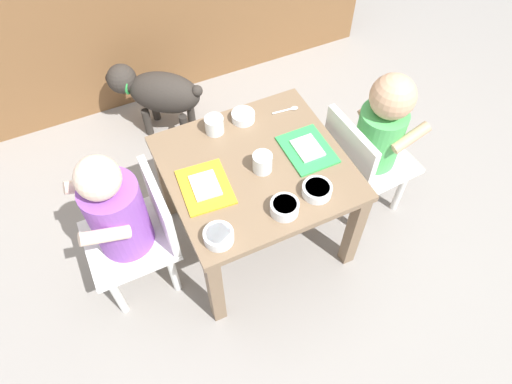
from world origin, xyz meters
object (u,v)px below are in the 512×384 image
(food_tray_left, at_px, (205,187))
(water_cup_right, at_px, (214,126))
(veggie_bowl_near, at_px, (243,116))
(cereal_bowl_right_side, at_px, (219,236))
(spoon_by_left_tray, at_px, (288,110))
(food_tray_right, at_px, (307,149))
(cereal_bowl_left_side, at_px, (317,190))
(dog, at_px, (157,91))
(veggie_bowl_far, at_px, (285,207))
(seated_child_left, at_px, (121,215))
(dining_table, at_px, (256,178))
(water_cup_left, at_px, (262,163))
(seated_child_right, at_px, (378,133))

(food_tray_left, distance_m, water_cup_right, 0.25)
(veggie_bowl_near, height_order, cereal_bowl_right_side, cereal_bowl_right_side)
(cereal_bowl_right_side, bearing_deg, spoon_by_left_tray, 42.26)
(food_tray_right, distance_m, cereal_bowl_left_side, 0.18)
(dog, bearing_deg, veggie_bowl_far, -81.29)
(food_tray_right, xyz_separation_m, veggie_bowl_far, (-0.18, -0.19, 0.02))
(dog, bearing_deg, water_cup_right, -81.44)
(food_tray_left, bearing_deg, cereal_bowl_left_side, -28.89)
(water_cup_right, xyz_separation_m, cereal_bowl_left_side, (0.19, -0.39, -0.01))
(seated_child_left, distance_m, spoon_by_left_tray, 0.69)
(veggie_bowl_near, xyz_separation_m, veggie_bowl_far, (-0.05, -0.41, 0.00))
(cereal_bowl_right_side, bearing_deg, cereal_bowl_left_side, 4.11)
(dining_table, xyz_separation_m, cereal_bowl_right_side, (-0.22, -0.21, 0.09))
(spoon_by_left_tray, bearing_deg, veggie_bowl_far, -119.10)
(food_tray_right, distance_m, water_cup_left, 0.17)
(food_tray_right, relative_size, cereal_bowl_left_side, 2.02)
(water_cup_left, distance_m, cereal_bowl_right_side, 0.30)
(seated_child_right, xyz_separation_m, water_cup_right, (-0.52, 0.24, 0.04))
(dining_table, xyz_separation_m, seated_child_right, (0.46, -0.04, 0.05))
(water_cup_right, bearing_deg, cereal_bowl_right_side, -110.75)
(dining_table, bearing_deg, food_tray_right, -4.67)
(seated_child_left, relative_size, water_cup_right, 10.09)
(food_tray_right, height_order, cereal_bowl_left_side, cereal_bowl_left_side)
(veggie_bowl_near, bearing_deg, cereal_bowl_left_side, -79.45)
(seated_child_left, height_order, cereal_bowl_right_side, seated_child_left)
(dog, height_order, veggie_bowl_far, veggie_bowl_far)
(dining_table, height_order, veggie_bowl_near, veggie_bowl_near)
(veggie_bowl_near, distance_m, cereal_bowl_right_side, 0.50)
(food_tray_left, bearing_deg, veggie_bowl_far, -45.33)
(seated_child_right, relative_size, water_cup_left, 9.88)
(food_tray_right, distance_m, spoon_by_left_tray, 0.20)
(seated_child_left, distance_m, water_cup_right, 0.44)
(food_tray_right, bearing_deg, dining_table, 175.33)
(cereal_bowl_left_side, bearing_deg, cereal_bowl_right_side, -175.89)
(dog, distance_m, cereal_bowl_left_side, 0.97)
(dining_table, height_order, food_tray_left, food_tray_left)
(seated_child_left, bearing_deg, water_cup_left, -3.93)
(dining_table, distance_m, cereal_bowl_left_side, 0.24)
(seated_child_left, bearing_deg, dining_table, -1.13)
(cereal_bowl_left_side, xyz_separation_m, veggie_bowl_far, (-0.12, -0.02, 0.00))
(cereal_bowl_left_side, relative_size, spoon_by_left_tray, 0.94)
(seated_child_left, xyz_separation_m, veggie_bowl_near, (0.50, 0.20, 0.03))
(seated_child_left, relative_size, spoon_by_left_tray, 6.67)
(food_tray_left, distance_m, water_cup_left, 0.20)
(seated_child_left, distance_m, cereal_bowl_left_side, 0.61)
(dining_table, bearing_deg, cereal_bowl_right_side, -136.27)
(food_tray_left, height_order, spoon_by_left_tray, food_tray_left)
(seated_child_left, height_order, dog, seated_child_left)
(veggie_bowl_far, bearing_deg, dog, 98.71)
(seated_child_left, xyz_separation_m, cereal_bowl_left_side, (0.58, -0.19, 0.03))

